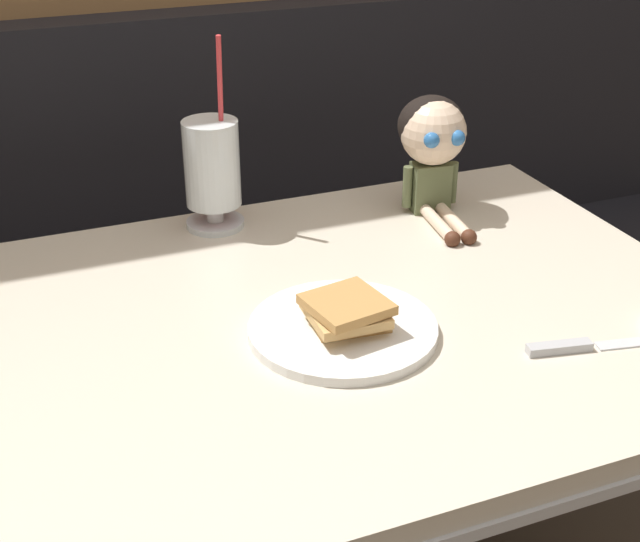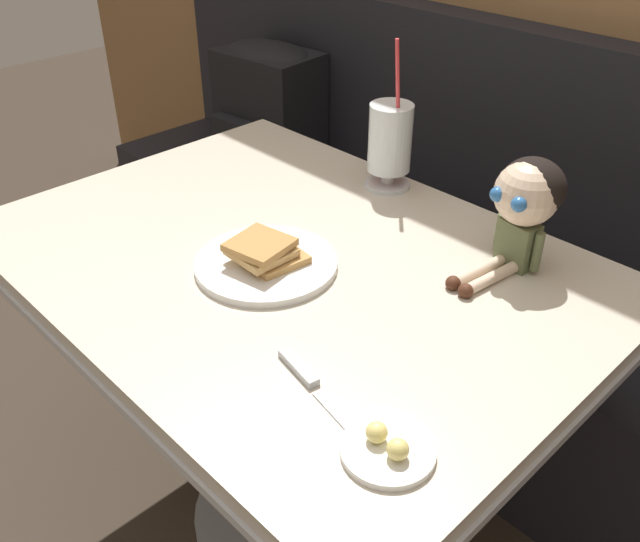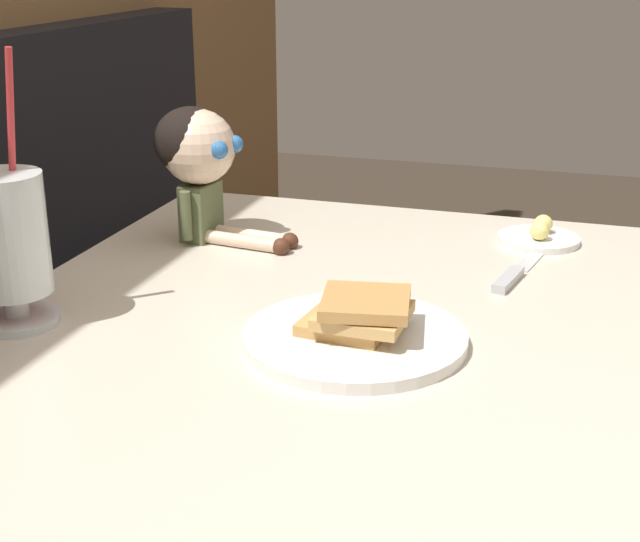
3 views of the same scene
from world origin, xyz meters
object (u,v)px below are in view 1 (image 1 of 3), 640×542
Objects in this scene: toast_plate at (343,324)px; seated_doll at (433,138)px; butter_knife at (584,346)px; milkshake_glass at (212,168)px.

seated_doll is at bearing 47.03° from toast_plate.
seated_doll reaches higher than butter_knife.
toast_plate is 1.11× the size of seated_doll.
toast_plate is 0.41m from milkshake_glass.
toast_plate is 0.79× the size of milkshake_glass.
butter_knife is 0.48m from seated_doll.
toast_plate is 1.07× the size of butter_knife.
butter_knife is at bearing -58.34° from milkshake_glass.
milkshake_glass is 1.41× the size of seated_doll.
butter_knife is at bearing -28.62° from toast_plate.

